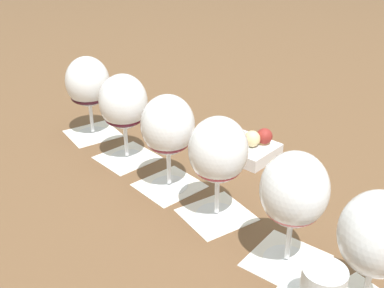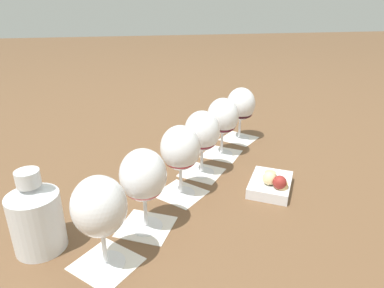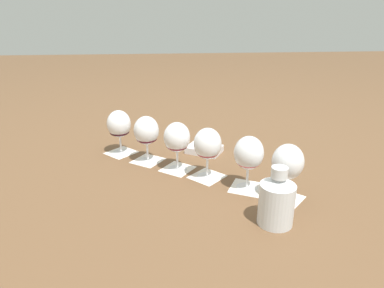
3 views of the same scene
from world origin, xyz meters
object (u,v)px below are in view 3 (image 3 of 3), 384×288
(wine_glass_2, at_px, (208,146))
(wine_glass_4, at_px, (146,132))
(wine_glass_0, at_px, (288,164))
(wine_glass_3, at_px, (177,139))
(wine_glass_1, at_px, (249,155))
(ceramic_vase, at_px, (277,200))
(wine_glass_5, at_px, (119,126))
(snack_dish, at_px, (206,148))

(wine_glass_2, relative_size, wine_glass_4, 1.00)
(wine_glass_0, relative_size, wine_glass_4, 1.00)
(wine_glass_2, relative_size, wine_glass_3, 1.00)
(wine_glass_1, relative_size, ceramic_vase, 1.06)
(wine_glass_1, height_order, wine_glass_5, same)
(wine_glass_3, xyz_separation_m, wine_glass_4, (0.11, -0.09, 0.00))
(wine_glass_3, distance_m, wine_glass_5, 0.29)
(wine_glass_4, xyz_separation_m, snack_dish, (-0.24, -0.07, -0.10))
(wine_glass_4, distance_m, ceramic_vase, 0.59)
(wine_glass_3, xyz_separation_m, ceramic_vase, (-0.25, 0.38, -0.05))
(wine_glass_1, distance_m, snack_dish, 0.35)
(wine_glass_4, xyz_separation_m, wine_glass_5, (0.11, -0.10, 0.00))
(ceramic_vase, distance_m, snack_dish, 0.55)
(wine_glass_4, xyz_separation_m, ceramic_vase, (-0.36, 0.47, -0.05))
(wine_glass_1, height_order, wine_glass_4, same)
(wine_glass_5, bearing_deg, wine_glass_3, 140.74)
(wine_glass_3, bearing_deg, snack_dish, -129.72)
(wine_glass_0, distance_m, snack_dish, 0.46)
(wine_glass_3, distance_m, snack_dish, 0.22)
(wine_glass_0, bearing_deg, wine_glass_4, -38.21)
(wine_glass_1, xyz_separation_m, ceramic_vase, (-0.03, 0.21, -0.05))
(wine_glass_3, bearing_deg, wine_glass_0, 141.89)
(wine_glass_0, height_order, ceramic_vase, wine_glass_0)
(wine_glass_4, height_order, wine_glass_5, same)
(wine_glass_0, height_order, snack_dish, wine_glass_0)
(wine_glass_2, height_order, wine_glass_3, same)
(wine_glass_0, height_order, wine_glass_1, same)
(wine_glass_0, relative_size, wine_glass_1, 1.00)
(snack_dish, bearing_deg, wine_glass_0, 115.43)
(wine_glass_1, relative_size, wine_glass_2, 1.00)
(wine_glass_0, relative_size, snack_dish, 1.07)
(wine_glass_1, bearing_deg, wine_glass_3, -37.66)
(wine_glass_1, xyz_separation_m, wine_glass_5, (0.45, -0.36, 0.00))
(wine_glass_1, bearing_deg, wine_glass_0, 140.92)
(wine_glass_1, distance_m, wine_glass_3, 0.28)
(wine_glass_5, bearing_deg, snack_dish, 175.16)
(wine_glass_0, bearing_deg, wine_glass_1, -39.08)
(snack_dish, bearing_deg, wine_glass_2, 83.36)
(wine_glass_2, distance_m, wine_glass_3, 0.13)
(wine_glass_5, bearing_deg, wine_glass_1, 141.52)
(wine_glass_4, bearing_deg, ceramic_vase, 127.58)
(wine_glass_4, bearing_deg, wine_glass_0, 141.79)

